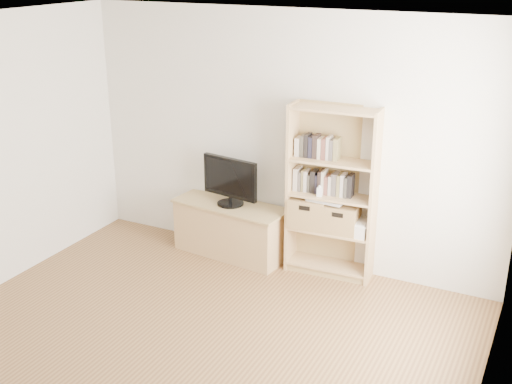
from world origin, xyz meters
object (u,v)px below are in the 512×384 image
Objects in this scene: basket_right at (341,218)px; bookshelf at (332,193)px; basket_left at (309,211)px; tv_stand at (231,230)px; television at (230,181)px; baby_monitor at (319,192)px; laptop at (327,199)px.

bookshelf is at bearing 176.12° from basket_right.
bookshelf is 4.69× the size of basket_left.
television is at bearing 0.00° from tv_stand.
television is (0.00, 0.00, 0.56)m from tv_stand.
tv_stand is 1.19m from baby_monitor.
baby_monitor is 0.31m from basket_left.
tv_stand is at bearing -179.34° from bookshelf.
tv_stand is at bearing 179.09° from basket_right.
bookshelf is 0.27m from basket_right.
television is 1.91× the size of basket_right.
television is 1.77× the size of basket_left.
basket_right is 0.95× the size of laptop.
tv_stand is 1.26m from basket_right.
baby_monitor is (-0.09, -0.10, 0.03)m from bookshelf.
baby_monitor is 0.35m from basket_right.
basket_left is 0.25m from laptop.
basket_left is (0.87, 0.05, -0.20)m from television.
basket_left reaches higher than tv_stand.
basket_left is at bearing 139.63° from baby_monitor.
baby_monitor is at bearing -156.94° from basket_right.
tv_stand is 3.34× the size of laptop.
bookshelf is at bearing 38.79° from baby_monitor.
baby_monitor is at bearing -116.35° from laptop.
bookshelf reaches higher than laptop.
baby_monitor reaches higher than basket_left.
basket_right is (0.34, 0.02, -0.01)m from basket_left.
bookshelf is at bearing 9.65° from tv_stand.
bookshelf is 5.05× the size of basket_right.
tv_stand is at bearing 169.03° from baby_monitor.
laptop is at bearing 9.29° from tv_stand.
basket_left is at bearing 9.51° from tv_stand.
television is 1.06m from laptop.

